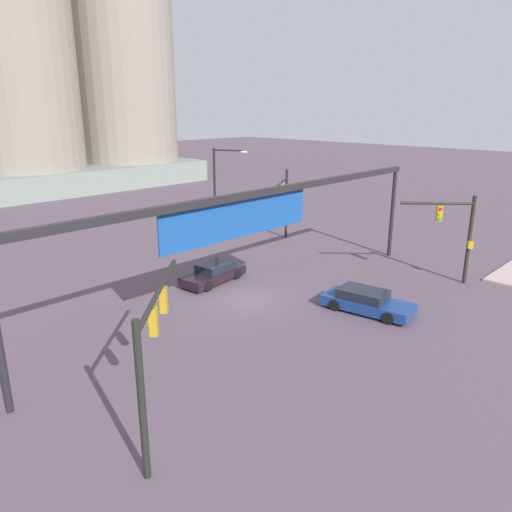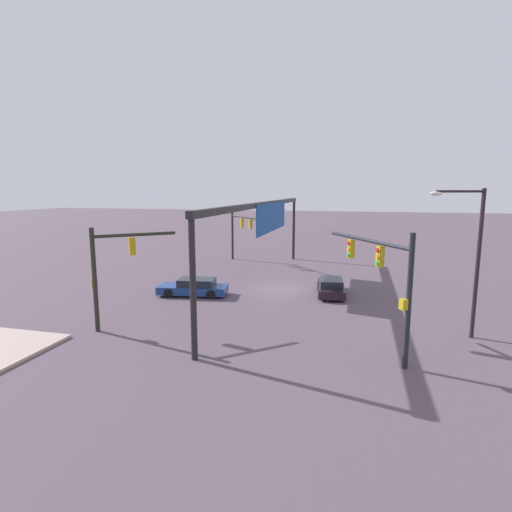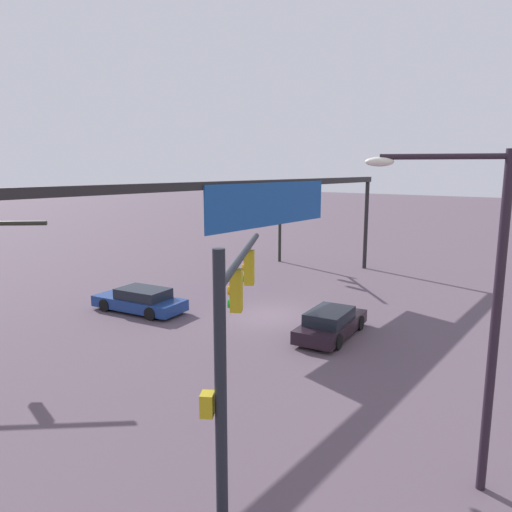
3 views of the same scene
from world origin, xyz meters
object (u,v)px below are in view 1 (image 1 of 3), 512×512
(traffic_signal_cross_street, at_px, (283,196))
(sedan_car_waiting_far, at_px, (214,273))
(traffic_signal_near_corner, at_px, (457,228))
(streetlamp_curved_arm, at_px, (219,187))
(traffic_signal_opposite_side, at_px, (152,339))
(sedan_car_approaching, at_px, (366,301))

(traffic_signal_cross_street, bearing_deg, sedan_car_waiting_far, -15.17)
(traffic_signal_near_corner, distance_m, streetlamp_curved_arm, 18.32)
(streetlamp_curved_arm, bearing_deg, traffic_signal_cross_street, 11.06)
(traffic_signal_near_corner, height_order, traffic_signal_opposite_side, traffic_signal_near_corner)
(traffic_signal_near_corner, relative_size, streetlamp_curved_arm, 0.74)
(traffic_signal_near_corner, distance_m, traffic_signal_cross_street, 13.77)
(sedan_car_waiting_far, bearing_deg, traffic_signal_near_corner, 126.24)
(traffic_signal_near_corner, height_order, traffic_signal_cross_street, traffic_signal_cross_street)
(sedan_car_approaching, bearing_deg, traffic_signal_cross_street, 140.77)
(traffic_signal_cross_street, bearing_deg, streetlamp_curved_arm, -86.56)
(traffic_signal_near_corner, relative_size, sedan_car_waiting_far, 1.18)
(traffic_signal_opposite_side, height_order, streetlamp_curved_arm, streetlamp_curved_arm)
(traffic_signal_opposite_side, distance_m, traffic_signal_cross_street, 25.00)
(sedan_car_approaching, height_order, sedan_car_waiting_far, same)
(traffic_signal_near_corner, xyz_separation_m, traffic_signal_cross_street, (-0.21, 13.77, 0.30))
(traffic_signal_cross_street, distance_m, sedan_car_approaching, 14.76)
(traffic_signal_opposite_side, bearing_deg, traffic_signal_cross_street, -12.73)
(traffic_signal_opposite_side, distance_m, sedan_car_waiting_far, 15.50)
(traffic_signal_opposite_side, xyz_separation_m, sedan_car_waiting_far, (11.35, 10.10, -3.03))
(traffic_signal_cross_street, relative_size, sedan_car_waiting_far, 1.30)
(traffic_signal_near_corner, distance_m, sedan_car_approaching, 8.29)
(sedan_car_approaching, distance_m, sedan_car_waiting_far, 9.75)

